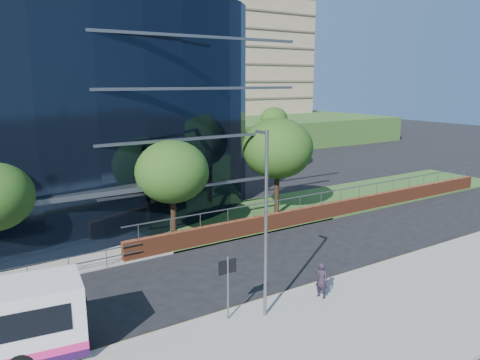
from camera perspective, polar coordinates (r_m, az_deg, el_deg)
ground at (r=20.53m, az=-15.29°, el=-17.85°), size 200.00×200.00×0.00m
kerb at (r=19.66m, az=-14.34°, el=-18.97°), size 80.00×0.25×0.16m
yellow_line_outer at (r=19.86m, az=-14.53°, el=-18.88°), size 80.00×0.08×0.01m
yellow_line_inner at (r=19.99m, az=-14.68°, el=-18.68°), size 80.00×0.08×0.01m
grass_verge at (r=41.68m, az=12.37°, el=-2.19°), size 36.00×8.00×0.12m
retaining_wall at (r=36.27m, az=12.12°, el=-3.40°), size 34.00×0.40×2.11m
apartment_block at (r=83.10m, az=-6.84°, el=12.64°), size 60.00×42.00×30.00m
street_sign at (r=19.91m, az=-1.52°, el=-11.46°), size 0.85×0.09×2.80m
tree_far_c at (r=29.33m, az=-8.26°, el=0.99°), size 4.62×4.62×6.51m
tree_far_d at (r=34.71m, az=4.59°, el=3.87°), size 5.28×5.28×7.44m
tree_dist_e at (r=64.36m, az=-6.23°, el=7.00°), size 4.62×4.62×6.51m
tree_dist_f at (r=74.59m, az=4.16°, el=7.46°), size 4.29×4.29×6.05m
streetlight_east at (r=19.45m, az=3.13°, el=-4.86°), size 0.15×0.77×8.00m
pedestrian at (r=22.52m, az=9.92°, el=-11.92°), size 0.58×0.72×1.72m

